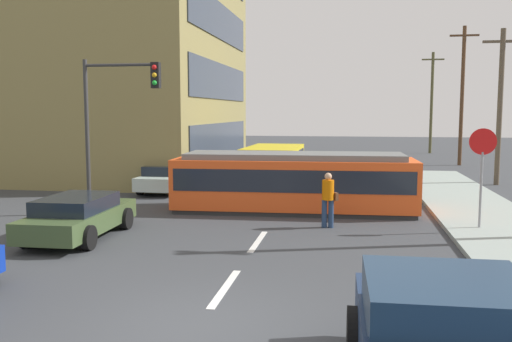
% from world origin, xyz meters
% --- Properties ---
extents(ground_plane, '(120.00, 120.00, 0.00)m').
position_xyz_m(ground_plane, '(0.00, 10.00, 0.00)').
color(ground_plane, '#393C40').
extents(lane_stripe_1, '(0.16, 2.40, 0.01)m').
position_xyz_m(lane_stripe_1, '(0.00, 2.00, 0.01)').
color(lane_stripe_1, silver).
rests_on(lane_stripe_1, ground).
extents(lane_stripe_2, '(0.16, 2.40, 0.01)m').
position_xyz_m(lane_stripe_2, '(0.00, 6.00, 0.01)').
color(lane_stripe_2, silver).
rests_on(lane_stripe_2, ground).
extents(lane_stripe_3, '(0.16, 2.40, 0.01)m').
position_xyz_m(lane_stripe_3, '(0.00, 16.73, 0.01)').
color(lane_stripe_3, silver).
rests_on(lane_stripe_3, ground).
extents(lane_stripe_4, '(0.16, 2.40, 0.01)m').
position_xyz_m(lane_stripe_4, '(0.00, 22.73, 0.01)').
color(lane_stripe_4, silver).
rests_on(lane_stripe_4, ground).
extents(corner_building, '(17.63, 14.60, 12.80)m').
position_xyz_m(corner_building, '(-13.35, 21.13, 6.40)').
color(corner_building, olive).
rests_on(corner_building, ground).
extents(streetcar_tram, '(8.44, 2.85, 2.06)m').
position_xyz_m(streetcar_tram, '(0.49, 10.73, 1.06)').
color(streetcar_tram, '#ED521E').
rests_on(streetcar_tram, ground).
extents(city_bus, '(2.64, 5.23, 1.77)m').
position_xyz_m(city_bus, '(-1.31, 18.45, 1.02)').
color(city_bus, gold).
rests_on(city_bus, ground).
extents(pedestrian_crossing, '(0.50, 0.36, 1.67)m').
position_xyz_m(pedestrian_crossing, '(1.79, 8.13, 0.94)').
color(pedestrian_crossing, navy).
rests_on(pedestrian_crossing, ground).
extents(parked_sedan_mid, '(2.00, 4.27, 1.19)m').
position_xyz_m(parked_sedan_mid, '(-4.96, 5.58, 0.62)').
color(parked_sedan_mid, '#3F542F').
rests_on(parked_sedan_mid, ground).
extents(parked_sedan_far, '(1.95, 4.40, 1.19)m').
position_xyz_m(parked_sedan_far, '(-5.41, 14.69, 0.62)').
color(parked_sedan_far, '#B2C9BF').
rests_on(parked_sedan_far, ground).
extents(stop_sign, '(0.76, 0.07, 2.88)m').
position_xyz_m(stop_sign, '(6.17, 8.25, 2.19)').
color(stop_sign, gray).
rests_on(stop_sign, sidewalk_curb_right).
extents(traffic_light_mast, '(2.68, 0.33, 5.23)m').
position_xyz_m(traffic_light_mast, '(-5.33, 8.98, 3.64)').
color(traffic_light_mast, '#333333').
rests_on(traffic_light_mast, ground).
extents(utility_pole_mid, '(1.80, 0.24, 7.35)m').
position_xyz_m(utility_pole_mid, '(9.37, 19.29, 3.85)').
color(utility_pole_mid, brown).
rests_on(utility_pole_mid, ground).
extents(utility_pole_far, '(1.80, 0.24, 8.93)m').
position_xyz_m(utility_pole_far, '(9.52, 29.13, 4.65)').
color(utility_pole_far, '#503522').
rests_on(utility_pole_far, ground).
extents(utility_pole_distant, '(1.80, 0.24, 8.39)m').
position_xyz_m(utility_pole_distant, '(9.12, 39.64, 4.38)').
color(utility_pole_distant, brown).
rests_on(utility_pole_distant, ground).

